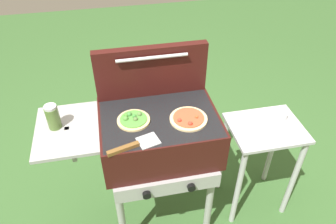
% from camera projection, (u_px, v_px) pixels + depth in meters
% --- Properties ---
extents(ground_plane, '(8.00, 8.00, 0.00)m').
position_uv_depth(ground_plane, '(161.00, 214.00, 2.30)').
color(ground_plane, '#38602D').
extents(grill, '(0.96, 0.53, 0.90)m').
position_uv_depth(grill, '(157.00, 137.00, 1.82)').
color(grill, '#38110F').
rests_on(grill, ground_plane).
extents(grill_lid_open, '(0.63, 0.08, 0.30)m').
position_uv_depth(grill_lid_open, '(151.00, 71.00, 1.80)').
color(grill_lid_open, '#38110F').
rests_on(grill_lid_open, grill).
extents(pizza_pepperoni, '(0.20, 0.20, 0.03)m').
position_uv_depth(pizza_pepperoni, '(188.00, 119.00, 1.70)').
color(pizza_pepperoni, beige).
rests_on(pizza_pepperoni, grill).
extents(pizza_veggie, '(0.17, 0.17, 0.04)m').
position_uv_depth(pizza_veggie, '(133.00, 119.00, 1.69)').
color(pizza_veggie, '#E0C17F').
rests_on(pizza_veggie, grill).
extents(sauce_jar, '(0.07, 0.07, 0.14)m').
position_uv_depth(sauce_jar, '(53.00, 117.00, 1.62)').
color(sauce_jar, '#4C6B2D').
rests_on(sauce_jar, grill).
extents(spatula, '(0.27, 0.13, 0.02)m').
position_uv_depth(spatula, '(134.00, 145.00, 1.55)').
color(spatula, '#B7BABF').
rests_on(spatula, grill).
extents(prep_table, '(0.44, 0.36, 0.71)m').
position_uv_depth(prep_table, '(261.00, 150.00, 2.08)').
color(prep_table, '#B2B2B7').
rests_on(prep_table, ground_plane).
extents(topping_bowl_near, '(0.09, 0.09, 0.04)m').
position_uv_depth(topping_bowl_near, '(280.00, 115.00, 2.01)').
color(topping_bowl_near, silver).
rests_on(topping_bowl_near, prep_table).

